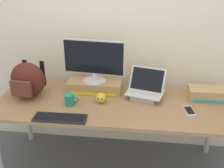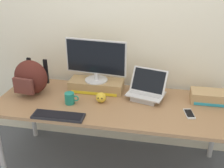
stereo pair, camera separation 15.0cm
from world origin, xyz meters
name	(u,v)px [view 2 (the right image)]	position (x,y,z in m)	size (l,w,h in m)	color
ground_plane	(112,165)	(0.00, 0.00, 0.00)	(20.00, 20.00, 0.00)	#515660
back_wall	(122,25)	(0.00, 0.48, 1.30)	(7.00, 0.10, 2.60)	silver
desk	(112,108)	(0.00, 0.00, 0.66)	(2.06, 0.77, 0.72)	#99704C
toner_box_yellow	(96,85)	(-0.19, 0.21, 0.77)	(0.51, 0.21, 0.10)	#A88456
desktop_monitor	(96,60)	(-0.19, 0.21, 1.02)	(0.58, 0.21, 0.40)	silver
open_laptop	(146,93)	(0.29, 0.13, 0.77)	(0.37, 0.31, 0.26)	#ADADB2
external_keyboard	(58,116)	(-0.38, -0.32, 0.73)	(0.42, 0.14, 0.02)	black
messenger_backpack	(31,77)	(-0.77, 0.04, 0.88)	(0.34, 0.30, 0.32)	#4C1E19
coffee_mug	(70,98)	(-0.36, -0.09, 0.77)	(0.13, 0.08, 0.10)	#1E7F70
cell_phone	(189,114)	(0.66, -0.08, 0.72)	(0.09, 0.16, 0.01)	silver
plush_toy	(101,97)	(-0.10, -0.01, 0.76)	(0.09, 0.09, 0.09)	gold
toner_box_cyan	(209,97)	(0.84, 0.18, 0.76)	(0.32, 0.18, 0.10)	tan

